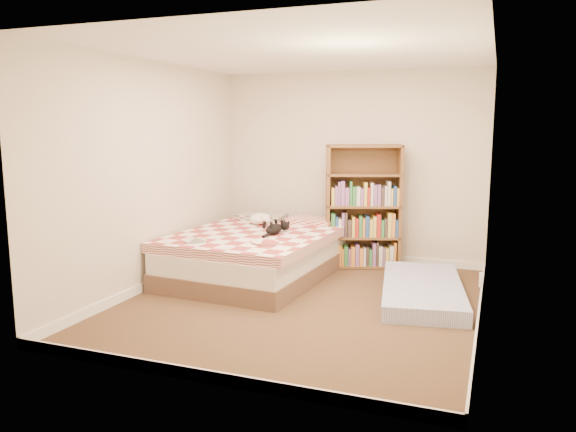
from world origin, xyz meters
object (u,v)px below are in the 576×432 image
(bed, at_px, (259,253))
(black_cat, at_px, (275,228))
(floor_mattress, at_px, (422,290))
(bookshelf, at_px, (363,223))
(white_dog, at_px, (260,219))

(bed, height_order, black_cat, black_cat)
(floor_mattress, bearing_deg, bookshelf, 120.04)
(bed, bearing_deg, white_dog, 114.56)
(black_cat, bearing_deg, bookshelf, 68.68)
(bed, distance_m, black_cat, 0.41)
(bed, relative_size, white_dog, 6.88)
(bookshelf, distance_m, floor_mattress, 1.49)
(bookshelf, height_order, floor_mattress, bookshelf)
(black_cat, bearing_deg, floor_mattress, 15.73)
(bookshelf, xyz_separation_m, white_dog, (-1.25, -0.45, 0.05))
(bed, distance_m, white_dog, 0.58)
(floor_mattress, distance_m, black_cat, 1.82)
(bed, height_order, bookshelf, bookshelf)
(bookshelf, bearing_deg, black_cat, -151.18)
(bookshelf, xyz_separation_m, black_cat, (-0.84, -0.94, 0.03))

